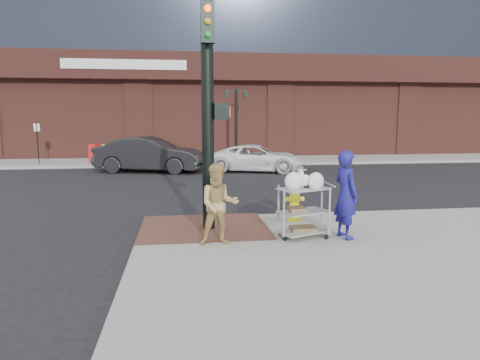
{
  "coord_description": "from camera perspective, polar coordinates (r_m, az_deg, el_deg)",
  "views": [
    {
      "loc": [
        -1.04,
        -8.39,
        2.58
      ],
      "look_at": [
        0.16,
        0.56,
        1.25
      ],
      "focal_mm": 32.0,
      "sensor_mm": 36.0,
      "label": 1
    }
  ],
  "objects": [
    {
      "name": "ground",
      "position": [
        8.84,
        -0.56,
        -8.59
      ],
      "size": [
        220.0,
        220.0,
        0.0
      ],
      "primitive_type": "plane",
      "color": "black",
      "rests_on": "ground"
    },
    {
      "name": "sidewalk_far",
      "position": [
        42.67,
        10.93,
        4.89
      ],
      "size": [
        65.0,
        36.0,
        0.15
      ],
      "primitive_type": "cube",
      "color": "gray",
      "rests_on": "ground"
    },
    {
      "name": "brick_curb_ramp",
      "position": [
        9.61,
        -4.8,
        -6.26
      ],
      "size": [
        2.8,
        2.4,
        0.01
      ],
      "primitive_type": "cube",
      "color": "brown",
      "rests_on": "sidewalk_near"
    },
    {
      "name": "lamp_post",
      "position": [
        24.57,
        -0.53,
        8.49
      ],
      "size": [
        1.32,
        0.22,
        4.0
      ],
      "color": "black",
      "rests_on": "sidewalk_far"
    },
    {
      "name": "parking_sign",
      "position": [
        24.58,
        -25.36,
        4.5
      ],
      "size": [
        0.05,
        0.05,
        2.2
      ],
      "primitive_type": "cylinder",
      "color": "black",
      "rests_on": "sidewalk_far"
    },
    {
      "name": "traffic_signal_pole",
      "position": [
        9.18,
        -4.19,
        9.93
      ],
      "size": [
        0.61,
        0.51,
        5.0
      ],
      "color": "black",
      "rests_on": "sidewalk_near"
    },
    {
      "name": "woman_blue",
      "position": [
        8.84,
        13.93,
        -1.9
      ],
      "size": [
        0.56,
        0.73,
        1.78
      ],
      "primitive_type": "imported",
      "rotation": [
        0.0,
        0.0,
        1.8
      ],
      "color": "navy",
      "rests_on": "sidewalk_near"
    },
    {
      "name": "pedestrian_tan",
      "position": [
        8.15,
        -2.82,
        -3.29
      ],
      "size": [
        0.77,
        0.6,
        1.57
      ],
      "primitive_type": "imported",
      "rotation": [
        0.0,
        0.0,
        0.01
      ],
      "color": "tan",
      "rests_on": "sidewalk_near"
    },
    {
      "name": "sedan_dark",
      "position": [
        20.58,
        -11.94,
        3.34
      ],
      "size": [
        5.32,
        3.03,
        1.66
      ],
      "primitive_type": "imported",
      "rotation": [
        0.0,
        0.0,
        1.3
      ],
      "color": "black",
      "rests_on": "ground"
    },
    {
      "name": "minivan_white",
      "position": [
        20.38,
        2.32,
        2.91
      ],
      "size": [
        4.96,
        3.3,
        1.26
      ],
      "primitive_type": "imported",
      "rotation": [
        0.0,
        0.0,
        1.28
      ],
      "color": "white",
      "rests_on": "ground"
    },
    {
      "name": "utility_cart",
      "position": [
        8.77,
        8.46,
        -3.6
      ],
      "size": [
        1.13,
        0.88,
        1.38
      ],
      "color": "gray",
      "rests_on": "sidewalk_near"
    },
    {
      "name": "fire_hydrant",
      "position": [
        10.19,
        7.27,
        -2.63
      ],
      "size": [
        0.46,
        0.32,
        0.97
      ],
      "color": "yellow",
      "rests_on": "sidewalk_near"
    },
    {
      "name": "newsbox_red",
      "position": [
        24.22,
        -18.92,
        3.38
      ],
      "size": [
        0.52,
        0.49,
        1.0
      ],
      "primitive_type": "cube",
      "rotation": [
        0.0,
        0.0,
        -0.31
      ],
      "color": "red",
      "rests_on": "sidewalk_far"
    },
    {
      "name": "newsbox_yellow",
      "position": [
        23.68,
        -17.29,
        3.34
      ],
      "size": [
        0.48,
        0.44,
        0.99
      ],
      "primitive_type": "cube",
      "rotation": [
        0.0,
        0.0,
        -0.17
      ],
      "color": "yellow",
      "rests_on": "sidewalk_far"
    },
    {
      "name": "newsbox_blue",
      "position": [
        24.03,
        -15.01,
        3.65
      ],
      "size": [
        0.47,
        0.43,
        1.11
      ],
      "primitive_type": "cube",
      "rotation": [
        0.0,
        0.0,
        0.02
      ],
      "color": "navy",
      "rests_on": "sidewalk_far"
    }
  ]
}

